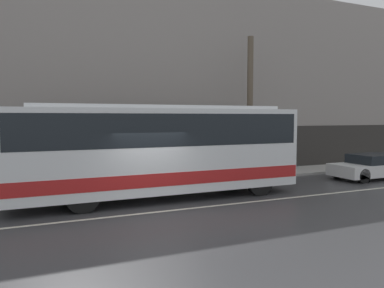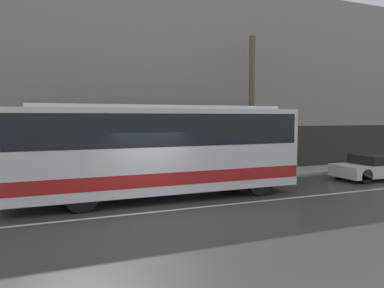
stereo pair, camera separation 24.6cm
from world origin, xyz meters
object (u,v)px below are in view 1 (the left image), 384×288
(transit_bus, at_px, (159,146))
(sedan_white_front, at_px, (376,166))
(pedestrian_waiting, at_px, (80,164))
(utility_pole_near, at_px, (250,106))

(transit_bus, xyz_separation_m, sedan_white_front, (11.24, 0.00, -1.35))
(sedan_white_front, height_order, pedestrian_waiting, pedestrian_waiting)
(sedan_white_front, relative_size, utility_pole_near, 0.69)
(sedan_white_front, xyz_separation_m, utility_pole_near, (-5.48, 2.88, 2.97))
(transit_bus, bearing_deg, pedestrian_waiting, 121.70)
(transit_bus, distance_m, pedestrian_waiting, 4.58)
(transit_bus, bearing_deg, sedan_white_front, 0.00)
(sedan_white_front, bearing_deg, pedestrian_waiting, 164.37)
(sedan_white_front, bearing_deg, utility_pole_near, 152.26)
(utility_pole_near, bearing_deg, sedan_white_front, -27.74)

